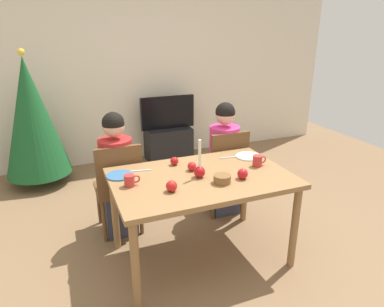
% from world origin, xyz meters
% --- Properties ---
extents(ground_plane, '(7.68, 7.68, 0.00)m').
position_xyz_m(ground_plane, '(0.00, 0.00, 0.00)').
color(ground_plane, brown).
extents(back_wall, '(6.40, 0.10, 2.60)m').
position_xyz_m(back_wall, '(0.00, 2.60, 1.30)').
color(back_wall, beige).
rests_on(back_wall, ground).
extents(dining_table, '(1.40, 0.90, 0.75)m').
position_xyz_m(dining_table, '(0.00, 0.00, 0.67)').
color(dining_table, olive).
rests_on(dining_table, ground).
extents(chair_left, '(0.40, 0.40, 0.90)m').
position_xyz_m(chair_left, '(-0.56, 0.61, 0.51)').
color(chair_left, brown).
rests_on(chair_left, ground).
extents(chair_right, '(0.40, 0.40, 0.90)m').
position_xyz_m(chair_right, '(0.52, 0.61, 0.51)').
color(chair_right, brown).
rests_on(chair_right, ground).
extents(person_left_child, '(0.30, 0.30, 1.17)m').
position_xyz_m(person_left_child, '(-0.56, 0.64, 0.57)').
color(person_left_child, '#33384C').
rests_on(person_left_child, ground).
extents(person_right_child, '(0.30, 0.30, 1.17)m').
position_xyz_m(person_right_child, '(0.52, 0.64, 0.57)').
color(person_right_child, '#33384C').
rests_on(person_right_child, ground).
extents(tv_stand, '(0.64, 0.40, 0.48)m').
position_xyz_m(tv_stand, '(0.47, 2.30, 0.24)').
color(tv_stand, black).
rests_on(tv_stand, ground).
extents(tv, '(0.79, 0.05, 0.46)m').
position_xyz_m(tv, '(0.47, 2.30, 0.71)').
color(tv, black).
rests_on(tv, tv_stand).
extents(christmas_tree, '(0.77, 0.77, 1.63)m').
position_xyz_m(christmas_tree, '(-1.28, 2.11, 0.85)').
color(christmas_tree, brown).
rests_on(christmas_tree, ground).
extents(candle_centerpiece, '(0.09, 0.09, 0.31)m').
position_xyz_m(candle_centerpiece, '(-0.02, -0.02, 0.81)').
color(candle_centerpiece, red).
rests_on(candle_centerpiece, dining_table).
extents(plate_left, '(0.21, 0.21, 0.01)m').
position_xyz_m(plate_left, '(-0.60, 0.24, 0.76)').
color(plate_left, teal).
rests_on(plate_left, dining_table).
extents(plate_right, '(0.23, 0.23, 0.01)m').
position_xyz_m(plate_right, '(0.56, 0.23, 0.76)').
color(plate_right, white).
rests_on(plate_right, dining_table).
extents(mug_left, '(0.12, 0.08, 0.09)m').
position_xyz_m(mug_left, '(-0.56, 0.03, 0.79)').
color(mug_left, '#B72D2D').
rests_on(mug_left, dining_table).
extents(mug_right, '(0.12, 0.08, 0.09)m').
position_xyz_m(mug_right, '(0.52, 0.01, 0.80)').
color(mug_right, '#B72D2D').
rests_on(mug_right, dining_table).
extents(fork_left, '(0.18, 0.04, 0.01)m').
position_xyz_m(fork_left, '(-0.42, 0.27, 0.75)').
color(fork_left, silver).
rests_on(fork_left, dining_table).
extents(fork_right, '(0.18, 0.04, 0.01)m').
position_xyz_m(fork_right, '(0.39, 0.27, 0.75)').
color(fork_right, silver).
rests_on(fork_right, dining_table).
extents(bowl_walnuts, '(0.13, 0.13, 0.06)m').
position_xyz_m(bowl_walnuts, '(0.09, -0.17, 0.78)').
color(bowl_walnuts, brown).
rests_on(bowl_walnuts, dining_table).
extents(apple_near_candle, '(0.08, 0.08, 0.08)m').
position_xyz_m(apple_near_candle, '(0.27, -0.17, 0.79)').
color(apple_near_candle, red).
rests_on(apple_near_candle, dining_table).
extents(apple_by_left_plate, '(0.07, 0.07, 0.07)m').
position_xyz_m(apple_by_left_plate, '(-0.12, 0.30, 0.79)').
color(apple_by_left_plate, '#AC1518').
rests_on(apple_by_left_plate, dining_table).
extents(apple_by_right_mug, '(0.07, 0.07, 0.07)m').
position_xyz_m(apple_by_right_mug, '(-0.03, 0.13, 0.79)').
color(apple_by_right_mug, red).
rests_on(apple_by_right_mug, dining_table).
extents(apple_far_edge, '(0.08, 0.08, 0.08)m').
position_xyz_m(apple_far_edge, '(-0.30, -0.17, 0.79)').
color(apple_far_edge, red).
rests_on(apple_far_edge, dining_table).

